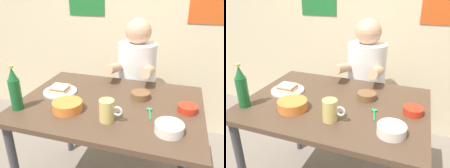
% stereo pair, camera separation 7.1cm
% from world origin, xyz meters
% --- Properties ---
extents(dining_table, '(1.10, 0.80, 0.74)m').
position_xyz_m(dining_table, '(0.00, 0.00, 0.65)').
color(dining_table, '#4C3828').
rests_on(dining_table, ground).
extents(stool, '(0.34, 0.34, 0.45)m').
position_xyz_m(stool, '(0.04, 0.63, 0.35)').
color(stool, '#4C4C51').
rests_on(stool, ground).
extents(person_seated, '(0.33, 0.56, 0.72)m').
position_xyz_m(person_seated, '(0.04, 0.62, 0.77)').
color(person_seated, white).
rests_on(person_seated, stool).
extents(plate_orange, '(0.22, 0.22, 0.01)m').
position_xyz_m(plate_orange, '(-0.36, 0.03, 0.75)').
color(plate_orange, silver).
rests_on(plate_orange, dining_table).
extents(sandwich, '(0.11, 0.09, 0.04)m').
position_xyz_m(sandwich, '(-0.36, 0.03, 0.77)').
color(sandwich, beige).
rests_on(sandwich, plate_orange).
extents(beer_mug, '(0.13, 0.08, 0.12)m').
position_xyz_m(beer_mug, '(0.05, -0.20, 0.80)').
color(beer_mug, '#D1BC66').
rests_on(beer_mug, dining_table).
extents(beer_bottle, '(0.06, 0.06, 0.26)m').
position_xyz_m(beer_bottle, '(-0.48, -0.23, 0.86)').
color(beer_bottle, '#19602D').
rests_on(beer_bottle, dining_table).
extents(sauce_bowl_chili, '(0.11, 0.11, 0.04)m').
position_xyz_m(sauce_bowl_chili, '(0.46, 0.02, 0.76)').
color(sauce_bowl_chili, red).
rests_on(sauce_bowl_chili, dining_table).
extents(condiment_bowl_brown, '(0.12, 0.12, 0.04)m').
position_xyz_m(condiment_bowl_brown, '(0.17, 0.11, 0.76)').
color(condiment_bowl_brown, brown).
rests_on(condiment_bowl_brown, dining_table).
extents(soup_bowl_orange, '(0.17, 0.17, 0.05)m').
position_xyz_m(soup_bowl_orange, '(-0.20, -0.17, 0.77)').
color(soup_bowl_orange, orange).
rests_on(soup_bowl_orange, dining_table).
extents(rice_bowl_white, '(0.14, 0.14, 0.05)m').
position_xyz_m(rice_bowl_white, '(0.37, -0.22, 0.77)').
color(rice_bowl_white, silver).
rests_on(rice_bowl_white, dining_table).
extents(spoon, '(0.04, 0.12, 0.01)m').
position_xyz_m(spoon, '(0.25, -0.05, 0.75)').
color(spoon, '#26A559').
rests_on(spoon, dining_table).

